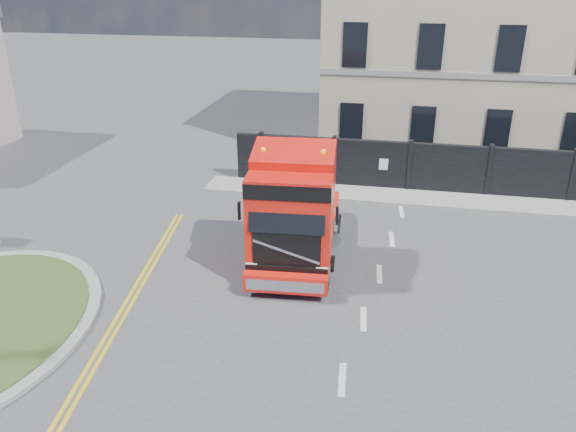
# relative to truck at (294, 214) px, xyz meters

# --- Properties ---
(ground) EXTENTS (120.00, 120.00, 0.00)m
(ground) POSITION_rel_truck_xyz_m (-0.66, -2.16, -1.63)
(ground) COLOR #424244
(ground) RESTS_ON ground
(hoarding_fence) EXTENTS (18.80, 0.25, 2.00)m
(hoarding_fence) POSITION_rel_truck_xyz_m (5.89, 6.84, -0.63)
(hoarding_fence) COLOR black
(hoarding_fence) RESTS_ON ground
(georgian_building) EXTENTS (12.30, 10.30, 12.80)m
(georgian_building) POSITION_rel_truck_xyz_m (5.34, 14.34, 4.14)
(georgian_building) COLOR #BDB096
(georgian_building) RESTS_ON ground
(pavement_far) EXTENTS (20.00, 1.60, 0.12)m
(pavement_far) POSITION_rel_truck_xyz_m (5.34, 5.94, -1.57)
(pavement_far) COLOR gray
(pavement_far) RESTS_ON ground
(truck) EXTENTS (2.69, 6.23, 3.65)m
(truck) POSITION_rel_truck_xyz_m (0.00, 0.00, 0.00)
(truck) COLOR black
(truck) RESTS_ON ground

